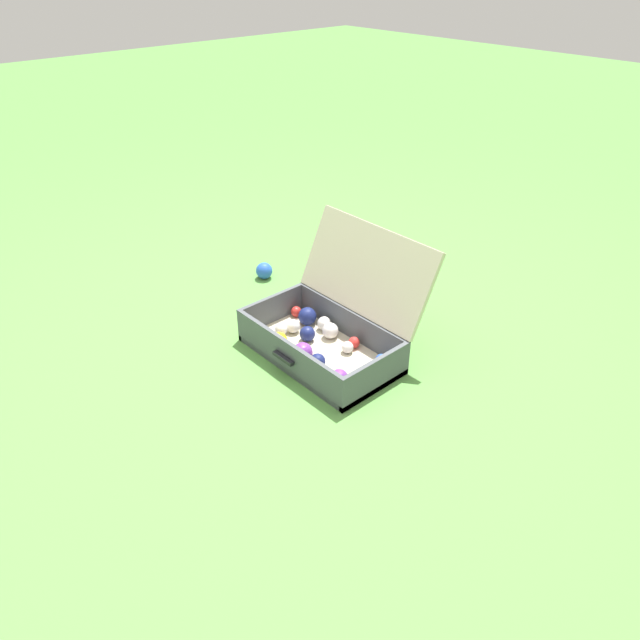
# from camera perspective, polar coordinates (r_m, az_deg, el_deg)

# --- Properties ---
(ground_plane) EXTENTS (16.00, 16.00, 0.00)m
(ground_plane) POSITION_cam_1_polar(r_m,az_deg,el_deg) (2.52, -1.98, -2.78)
(ground_plane) COLOR #569342
(open_suitcase) EXTENTS (0.64, 0.54, 0.48)m
(open_suitcase) POSITION_cam_1_polar(r_m,az_deg,el_deg) (2.46, 0.91, -0.70)
(open_suitcase) COLOR beige
(open_suitcase) RESTS_ON ground
(stray_ball_on_grass) EXTENTS (0.08, 0.08, 0.08)m
(stray_ball_on_grass) POSITION_cam_1_polar(r_m,az_deg,el_deg) (3.05, -5.29, 4.65)
(stray_ball_on_grass) COLOR blue
(stray_ball_on_grass) RESTS_ON ground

